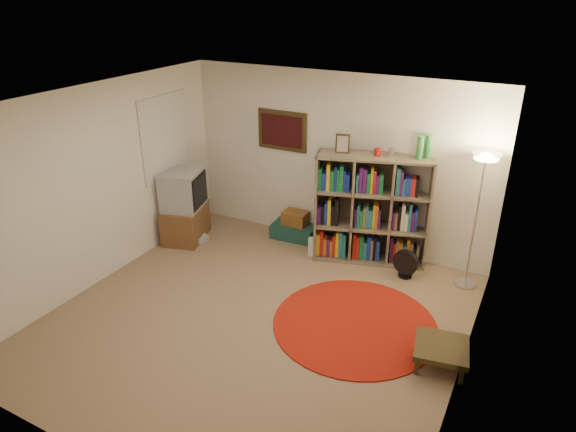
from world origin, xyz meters
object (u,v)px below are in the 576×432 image
at_px(bookshelf, 370,211).
at_px(suitcase, 295,230).
at_px(floor_lamp, 483,178).
at_px(tv_stand, 185,207).
at_px(side_table, 441,349).
at_px(floor_fan, 406,264).

bearing_deg(bookshelf, suitcase, 157.42).
height_order(floor_lamp, suitcase, floor_lamp).
xyz_separation_m(floor_lamp, tv_stand, (-4.01, -0.61, -0.95)).
bearing_deg(bookshelf, tv_stand, 177.52).
bearing_deg(bookshelf, side_table, -68.29).
distance_m(floor_lamp, tv_stand, 4.16).
relative_size(floor_lamp, floor_fan, 4.48).
bearing_deg(tv_stand, bookshelf, -1.55).
bearing_deg(tv_stand, suitcase, 13.07).
distance_m(floor_lamp, floor_fan, 1.49).
height_order(floor_lamp, floor_fan, floor_lamp).
distance_m(floor_lamp, side_table, 2.11).
height_order(bookshelf, floor_lamp, bookshelf).
distance_m(bookshelf, suitcase, 1.36).
bearing_deg(floor_lamp, side_table, -88.40).
bearing_deg(side_table, floor_fan, 117.82).
xyz_separation_m(bookshelf, suitcase, (-1.20, 0.12, -0.63)).
bearing_deg(bookshelf, floor_fan, -39.30).
bearing_deg(floor_lamp, bookshelf, 176.77).
distance_m(floor_fan, tv_stand, 3.30).
relative_size(bookshelf, floor_fan, 4.62).
distance_m(floor_lamp, suitcase, 2.92).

